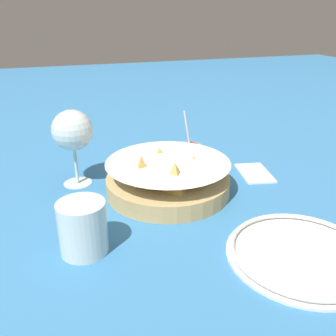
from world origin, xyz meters
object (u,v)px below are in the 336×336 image
object	(u,v)px
sauce_cup	(189,152)
wine_glass	(73,132)
food_basket	(168,179)
beer_mug	(83,229)
side_plate	(301,253)

from	to	relation	value
sauce_cup	wine_glass	size ratio (longest dim) A/B	0.72
wine_glass	sauce_cup	bearing A→B (deg)	-79.96
food_basket	sauce_cup	size ratio (longest dim) A/B	2.14
wine_glass	beer_mug	distance (m)	0.27
sauce_cup	side_plate	size ratio (longest dim) A/B	0.51
sauce_cup	side_plate	xyz separation A→B (m)	(-0.44, -0.02, -0.02)
beer_mug	side_plate	bearing A→B (deg)	-111.62
sauce_cup	wine_glass	distance (m)	0.31
sauce_cup	beer_mug	bearing A→B (deg)	135.55
side_plate	wine_glass	bearing A→B (deg)	38.48
beer_mug	wine_glass	bearing A→B (deg)	-3.50
food_basket	beer_mug	bearing A→B (deg)	128.22
food_basket	side_plate	world-z (taller)	food_basket
food_basket	sauce_cup	xyz separation A→B (m)	(0.16, -0.11, -0.01)
food_basket	side_plate	xyz separation A→B (m)	(-0.28, -0.13, -0.02)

